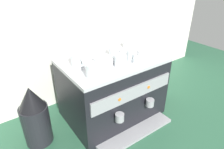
{
  "coord_description": "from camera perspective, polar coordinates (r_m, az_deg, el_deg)",
  "views": [
    {
      "loc": [
        -0.71,
        -1.0,
        1.0
      ],
      "look_at": [
        0.0,
        0.0,
        0.34
      ],
      "focal_mm": 31.81,
      "sensor_mm": 36.0,
      "label": 1
    }
  ],
  "objects": [
    {
      "name": "ceramic_cup_5",
      "position": [
        1.36,
        0.86,
        6.62
      ],
      "size": [
        0.07,
        0.11,
        0.08
      ],
      "color": "silver",
      "rests_on": "espresso_machine"
    },
    {
      "name": "espresso_machine",
      "position": [
        1.45,
        0.1,
        -3.92
      ],
      "size": [
        0.68,
        0.57,
        0.46
      ],
      "color": "black",
      "rests_on": "ground_plane"
    },
    {
      "name": "ceramic_cup_0",
      "position": [
        1.25,
        -9.82,
        4.09
      ],
      "size": [
        0.08,
        0.12,
        0.08
      ],
      "color": "silver",
      "rests_on": "espresso_machine"
    },
    {
      "name": "ceramic_bowl_1",
      "position": [
        1.43,
        -4.37,
        6.57
      ],
      "size": [
        0.12,
        0.12,
        0.03
      ],
      "color": "white",
      "rests_on": "espresso_machine"
    },
    {
      "name": "milk_pitcher",
      "position": [
        1.82,
        13.52,
        -3.45
      ],
      "size": [
        0.1,
        0.1,
        0.12
      ],
      "primitive_type": "cylinder",
      "color": "#B7B7BC",
      "rests_on": "ground_plane"
    },
    {
      "name": "ceramic_bowl_0",
      "position": [
        1.42,
        9.53,
        6.31
      ],
      "size": [
        0.12,
        0.12,
        0.04
      ],
      "color": "white",
      "rests_on": "espresso_machine"
    },
    {
      "name": "ceramic_bowl_2",
      "position": [
        1.26,
        -2.4,
        3.97
      ],
      "size": [
        0.13,
        0.13,
        0.04
      ],
      "color": "white",
      "rests_on": "espresso_machine"
    },
    {
      "name": "ceramic_cup_1",
      "position": [
        1.23,
        2.27,
        3.99
      ],
      "size": [
        0.07,
        0.11,
        0.07
      ],
      "color": "silver",
      "rests_on": "espresso_machine"
    },
    {
      "name": "ground_plane",
      "position": [
        1.58,
        -0.0,
        -10.81
      ],
      "size": [
        4.0,
        4.0,
        0.0
      ],
      "primitive_type": "plane",
      "color": "#28563D"
    },
    {
      "name": "ceramic_cup_3",
      "position": [
        1.37,
        -7.76,
        6.21
      ],
      "size": [
        0.06,
        0.1,
        0.07
      ],
      "color": "silver",
      "rests_on": "espresso_machine"
    },
    {
      "name": "tiled_backsplash_wall",
      "position": [
        1.63,
        -7.9,
        10.31
      ],
      "size": [
        2.8,
        0.03,
        1.0
      ],
      "primitive_type": "cube",
      "color": "silver",
      "rests_on": "ground_plane"
    },
    {
      "name": "coffee_grinder",
      "position": [
        1.33,
        -21.29,
        -11.23
      ],
      "size": [
        0.17,
        0.17,
        0.41
      ],
      "color": "black",
      "rests_on": "ground_plane"
    },
    {
      "name": "ceramic_cup_2",
      "position": [
        1.11,
        -5.43,
        1.32
      ],
      "size": [
        0.1,
        0.11,
        0.08
      ],
      "color": "silver",
      "rests_on": "espresso_machine"
    },
    {
      "name": "ceramic_bowl_3",
      "position": [
        1.55,
        5.02,
        8.55
      ],
      "size": [
        0.1,
        0.1,
        0.04
      ],
      "color": "white",
      "rests_on": "espresso_machine"
    },
    {
      "name": "ceramic_cup_4",
      "position": [
        1.31,
        5.69,
        5.54
      ],
      "size": [
        0.07,
        0.1,
        0.07
      ],
      "color": "silver",
      "rests_on": "espresso_machine"
    }
  ]
}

